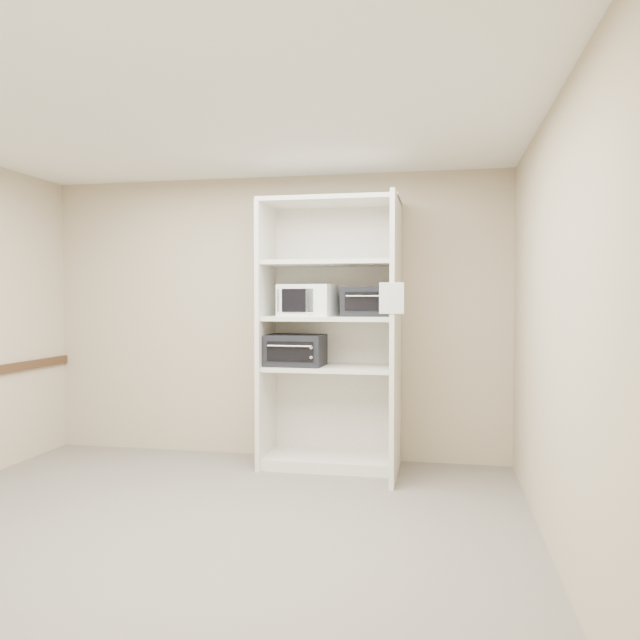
% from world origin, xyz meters
% --- Properties ---
extents(floor, '(4.50, 4.00, 0.01)m').
position_xyz_m(floor, '(0.00, 0.00, 0.00)').
color(floor, '#686459').
rests_on(floor, ground).
extents(ceiling, '(4.50, 4.00, 0.01)m').
position_xyz_m(ceiling, '(0.00, 0.00, 2.70)').
color(ceiling, white).
extents(wall_back, '(4.50, 0.02, 2.70)m').
position_xyz_m(wall_back, '(0.00, 2.00, 1.35)').
color(wall_back, tan).
rests_on(wall_back, ground).
extents(wall_right, '(0.02, 4.00, 2.70)m').
position_xyz_m(wall_right, '(2.25, 0.00, 1.35)').
color(wall_right, tan).
rests_on(wall_right, ground).
extents(shelving_unit, '(1.24, 0.92, 2.42)m').
position_xyz_m(shelving_unit, '(0.67, 1.70, 1.13)').
color(shelving_unit, white).
rests_on(shelving_unit, floor).
extents(microwave, '(0.52, 0.42, 0.29)m').
position_xyz_m(microwave, '(0.41, 1.68, 1.51)').
color(microwave, white).
rests_on(microwave, shelving_unit).
extents(toaster_oven_upper, '(0.50, 0.40, 0.26)m').
position_xyz_m(toaster_oven_upper, '(0.94, 1.73, 1.50)').
color(toaster_oven_upper, black).
rests_on(toaster_oven_upper, shelving_unit).
extents(toaster_oven_lower, '(0.52, 0.40, 0.28)m').
position_xyz_m(toaster_oven_lower, '(0.31, 1.64, 1.06)').
color(toaster_oven_lower, black).
rests_on(toaster_oven_lower, shelving_unit).
extents(paper_sign, '(0.19, 0.01, 0.24)m').
position_xyz_m(paper_sign, '(1.22, 1.07, 1.53)').
color(paper_sign, white).
rests_on(paper_sign, shelving_unit).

